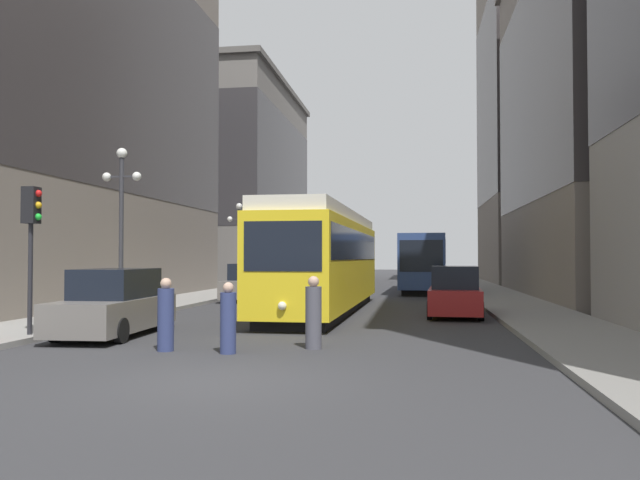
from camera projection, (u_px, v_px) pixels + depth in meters
ground_plane at (219, 381)px, 10.97m from camera, size 200.00×200.00×0.00m
sidewalk_left at (279, 283)px, 51.65m from camera, size 3.19×120.00×0.15m
sidewalk_right at (472, 284)px, 49.37m from camera, size 3.19×120.00×0.15m
streetcar at (326, 258)px, 24.91m from camera, size 2.91×15.17×3.89m
transit_bus at (423, 260)px, 39.63m from camera, size 2.90×11.35×3.45m
parked_car_left_near at (250, 283)px, 31.46m from camera, size 1.92×4.91×1.82m
parked_car_left_mid at (298, 276)px, 44.22m from camera, size 1.96×4.37×1.82m
parked_car_right_far at (455, 293)px, 22.81m from camera, size 2.06×4.32×1.82m
parked_car_left_far at (115, 305)px, 17.34m from camera, size 2.03×4.88×1.82m
pedestrian_crossing_near at (313, 315)px, 14.85m from camera, size 0.38×0.38×1.70m
pedestrian_crossing_far at (228, 320)px, 14.10m from camera, size 0.35×0.35×1.58m
pedestrian_on_sidewalk at (166, 317)px, 14.49m from camera, size 0.37×0.37×1.66m
traffic_light_near_left at (32, 221)px, 16.41m from camera, size 0.47×0.36×3.81m
lamp_post_left_near at (121, 206)px, 21.90m from camera, size 1.41×0.36×5.76m
lamp_post_left_far at (239, 233)px, 36.48m from camera, size 1.41×0.36×5.10m
building_left_corner at (23, 86)px, 31.17m from camera, size 13.46×22.69×20.51m
building_left_midblock at (220, 180)px, 63.98m from camera, size 14.35×24.33×19.24m
building_right_corner at (631, 98)px, 33.25m from camera, size 11.16×21.15×20.35m
building_right_far at (582, 110)px, 52.29m from camera, size 15.96×15.88×27.73m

